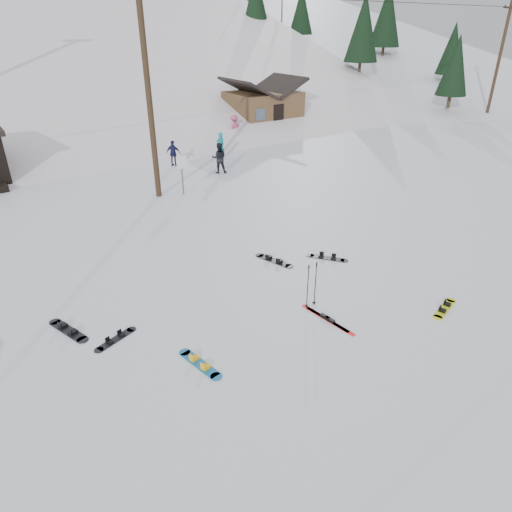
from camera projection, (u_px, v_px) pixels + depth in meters
ground at (325, 384)px, 10.41m from camera, size 200.00×200.00×0.00m
ski_slope at (20, 198)px, 56.39m from camera, size 60.00×85.24×65.97m
ridge_right at (288, 154)px, 71.21m from camera, size 45.66×93.98×54.59m
treeline_right at (316, 86)px, 59.30m from camera, size 20.00×60.00×10.00m
utility_pole at (148, 92)px, 19.58m from camera, size 2.00×0.26×9.00m
utility_pole_right at (499, 59)px, 37.75m from camera, size 2.00×0.26×9.00m
trail_sign at (182, 168)px, 21.37m from camera, size 0.50×0.09×1.85m
cabin at (263, 109)px, 34.89m from camera, size 5.39×4.40×3.77m
hero_snowboard at (200, 364)px, 11.00m from camera, size 0.50×1.49×0.11m
hero_skis at (327, 319)px, 12.65m from camera, size 0.31×1.90×0.10m
ski_poles at (312, 285)px, 12.95m from camera, size 0.39×0.10×1.41m
board_scatter_a at (116, 339)px, 11.86m from camera, size 1.24×0.62×0.09m
board_scatter_b at (68, 330)px, 12.19m from camera, size 0.71×1.54×0.11m
board_scatter_d at (327, 258)px, 15.96m from camera, size 1.00×1.23×0.10m
board_scatter_e at (445, 308)px, 13.13m from camera, size 1.36×0.60×0.10m
board_scatter_f at (274, 260)px, 15.77m from camera, size 0.67×1.53×0.11m
skier_teal at (220, 146)px, 27.35m from camera, size 0.62×0.46×1.55m
skier_dark at (219, 158)px, 24.68m from camera, size 1.00×0.93×1.64m
skier_pink at (234, 128)px, 31.62m from camera, size 1.24×0.94×1.70m
skier_navy at (173, 153)px, 25.95m from camera, size 0.85×0.84×1.45m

